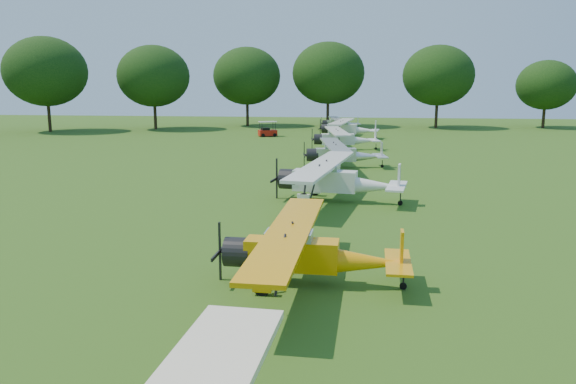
# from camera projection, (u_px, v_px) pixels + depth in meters

# --- Properties ---
(ground) EXTENTS (160.00, 160.00, 0.00)m
(ground) POSITION_uv_depth(u_px,v_px,m) (312.00, 204.00, 31.84)
(ground) COLOR #1F4912
(ground) RESTS_ON ground
(tree_belt) EXTENTS (137.36, 130.27, 14.52)m
(tree_belt) POSITION_uv_depth(u_px,v_px,m) (380.00, 59.00, 30.03)
(tree_belt) COLOR black
(tree_belt) RESTS_ON ground
(aircraft_2) EXTENTS (6.61, 10.51, 2.08)m
(aircraft_2) POSITION_uv_depth(u_px,v_px,m) (306.00, 250.00, 18.96)
(aircraft_2) COLOR orange
(aircraft_2) RESTS_ON ground
(aircraft_3) EXTENTS (7.69, 12.19, 2.39)m
(aircraft_3) POSITION_uv_depth(u_px,v_px,m) (335.00, 178.00, 32.20)
(aircraft_3) COLOR white
(aircraft_3) RESTS_ON ground
(aircraft_4) EXTENTS (6.74, 10.68, 2.10)m
(aircraft_4) POSITION_uv_depth(u_px,v_px,m) (342.00, 153.00, 45.10)
(aircraft_4) COLOR silver
(aircraft_4) RESTS_ON ground
(aircraft_5) EXTENTS (6.97, 11.05, 2.17)m
(aircraft_5) POSITION_uv_depth(u_px,v_px,m) (343.00, 137.00, 57.06)
(aircraft_5) COLOR white
(aircraft_5) RESTS_ON ground
(aircraft_6) EXTENTS (7.35, 11.67, 2.29)m
(aircraft_6) POSITION_uv_depth(u_px,v_px,m) (347.00, 127.00, 68.78)
(aircraft_6) COLOR white
(aircraft_6) RESTS_ON ground
(aircraft_7) EXTENTS (5.79, 9.18, 1.80)m
(aircraft_7) POSITION_uv_depth(u_px,v_px,m) (339.00, 122.00, 81.94)
(aircraft_7) COLOR silver
(aircraft_7) RESTS_ON ground
(golf_cart) EXTENTS (2.56, 2.10, 1.91)m
(golf_cart) POSITION_uv_depth(u_px,v_px,m) (267.00, 131.00, 71.17)
(golf_cart) COLOR red
(golf_cart) RESTS_ON ground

